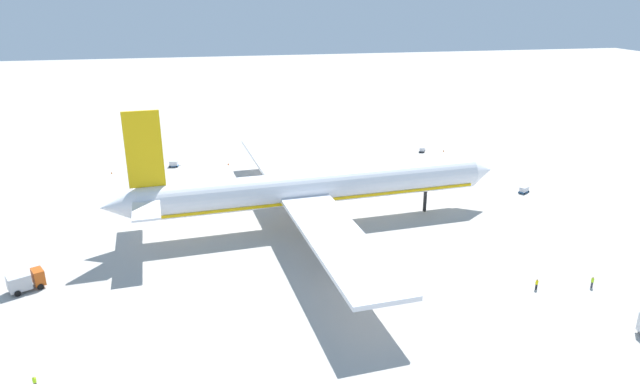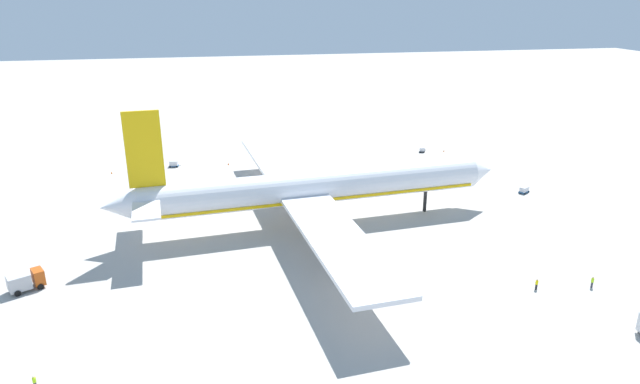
{
  "view_description": "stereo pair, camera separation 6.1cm",
  "coord_description": "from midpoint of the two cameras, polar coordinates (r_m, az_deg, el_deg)",
  "views": [
    {
      "loc": [
        -19.26,
        -96.29,
        41.77
      ],
      "look_at": [
        -0.15,
        -2.99,
        7.49
      ],
      "focal_mm": 31.3,
      "sensor_mm": 36.0,
      "label": 1
    },
    {
      "loc": [
        -19.19,
        -96.3,
        41.77
      ],
      "look_at": [
        -0.15,
        -2.99,
        7.49
      ],
      "focal_mm": 31.3,
      "sensor_mm": 36.0,
      "label": 2
    }
  ],
  "objects": [
    {
      "name": "ground_worker_4",
      "position": [
        93.67,
        26.06,
        -8.26
      ],
      "size": [
        0.41,
        0.41,
        1.77
      ],
      "color": "#3F3F47",
      "rests_on": "ground"
    },
    {
      "name": "baggage_cart_0",
      "position": [
        145.84,
        -14.76,
        2.82
      ],
      "size": [
        2.99,
        1.84,
        1.53
      ],
      "color": "#26598C",
      "rests_on": "ground"
    },
    {
      "name": "service_truck_0",
      "position": [
        94.13,
        -27.9,
        -8.0
      ],
      "size": [
        5.43,
        4.39,
        2.76
      ],
      "color": "#BF4C14",
      "rests_on": "ground"
    },
    {
      "name": "ground_worker_2",
      "position": [
        72.89,
        -27.17,
        -16.91
      ],
      "size": [
        0.44,
        0.44,
        1.61
      ],
      "color": "#3F3F47",
      "rests_on": "ground"
    },
    {
      "name": "airliner",
      "position": [
        103.87,
        -1.03,
        0.37
      ],
      "size": [
        75.54,
        82.11,
        23.57
      ],
      "color": "white",
      "rests_on": "ground"
    },
    {
      "name": "baggage_cart_1",
      "position": [
        157.15,
        10.39,
        4.32
      ],
      "size": [
        2.37,
        2.99,
        1.31
      ],
      "color": "#595B60",
      "rests_on": "ground"
    },
    {
      "name": "ground_plane",
      "position": [
        106.71,
        -0.26,
        -3.25
      ],
      "size": [
        600.0,
        600.0,
        0.0
      ],
      "primitive_type": "plane",
      "color": "#ADA8A0"
    },
    {
      "name": "traffic_cone_2",
      "position": [
        144.91,
        9.39,
        2.88
      ],
      "size": [
        0.36,
        0.36,
        0.55
      ],
      "primitive_type": "cone",
      "color": "orange",
      "rests_on": "ground"
    },
    {
      "name": "traffic_cone_1",
      "position": [
        144.63,
        -9.38,
        2.85
      ],
      "size": [
        0.36,
        0.36,
        0.55
      ],
      "primitive_type": "cone",
      "color": "orange",
      "rests_on": "ground"
    },
    {
      "name": "baggage_cart_2",
      "position": [
        130.63,
        20.13,
        0.24
      ],
      "size": [
        2.93,
        2.48,
        1.37
      ],
      "color": "#26598C",
      "rests_on": "ground"
    },
    {
      "name": "traffic_cone_0",
      "position": [
        144.95,
        -20.56,
        1.87
      ],
      "size": [
        0.36,
        0.36,
        0.55
      ],
      "primitive_type": "cone",
      "color": "orange",
      "rests_on": "ground"
    },
    {
      "name": "traffic_cone_3",
      "position": [
        158.52,
        12.53,
        4.14
      ],
      "size": [
        0.36,
        0.36,
        0.55
      ],
      "primitive_type": "cone",
      "color": "orange",
      "rests_on": "ground"
    },
    {
      "name": "ground_worker_3",
      "position": [
        89.88,
        21.26,
        -8.77
      ],
      "size": [
        0.56,
        0.56,
        1.65
      ],
      "color": "black",
      "rests_on": "ground"
    }
  ]
}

